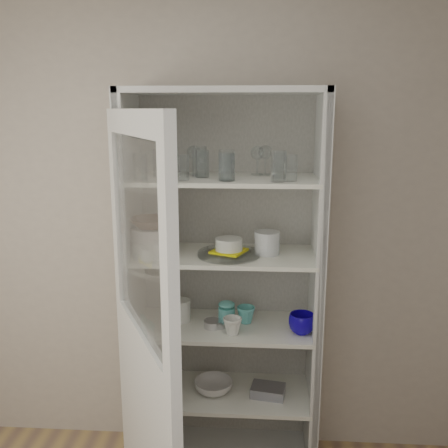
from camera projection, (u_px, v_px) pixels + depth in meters
The scene contains 35 objects.
wall_back at pixel (192, 235), 2.84m from camera, with size 3.60×0.02×2.60m, color beige.
pantry_cabinet at pixel (225, 306), 2.75m from camera, with size 1.00×0.45×2.10m.
cupboard_door at pixel (145, 381), 2.12m from camera, with size 0.45×0.82×2.00m.
tumbler_0 at pixel (140, 167), 2.41m from camera, with size 0.07×0.07×0.13m, color silver.
tumbler_1 at pixel (183, 167), 2.40m from camera, with size 0.06×0.06×0.12m, color silver.
tumbler_2 at pixel (225, 167), 2.40m from camera, with size 0.07×0.07×0.13m, color silver.
tumbler_3 at pixel (227, 165), 2.38m from camera, with size 0.07×0.07×0.15m, color silver.
tumbler_4 at pixel (228, 167), 2.39m from camera, with size 0.07×0.07×0.13m, color silver.
tumbler_5 at pixel (279, 166), 2.35m from camera, with size 0.07×0.07×0.15m, color silver.
tumbler_6 at pixel (291, 168), 2.37m from camera, with size 0.06×0.06×0.13m, color silver.
tumbler_7 at pixel (160, 163), 2.54m from camera, with size 0.07×0.07×0.14m, color silver.
tumbler_8 at pixel (171, 162), 2.51m from camera, with size 0.08×0.08×0.16m, color silver.
tumbler_9 at pixel (199, 162), 2.53m from camera, with size 0.08×0.08×0.15m, color silver.
tumbler_10 at pixel (202, 164), 2.51m from camera, with size 0.07×0.07×0.14m, color silver.
tumbler_11 at pixel (280, 165), 2.49m from camera, with size 0.07×0.07×0.13m, color silver.
goblet_0 at pixel (170, 159), 2.60m from camera, with size 0.07×0.07×0.16m, color silver, non-canonical shape.
goblet_1 at pixel (194, 159), 2.59m from camera, with size 0.07×0.07×0.17m, color silver, non-canonical shape.
goblet_2 at pixel (257, 159), 2.59m from camera, with size 0.07×0.07×0.16m, color silver, non-canonical shape.
goblet_3 at pixel (265, 159), 2.59m from camera, with size 0.08×0.08×0.17m, color silver, non-canonical shape.
plate_stack_front at pixel (152, 247), 2.56m from camera, with size 0.21×0.21×0.08m, color silver.
plate_stack_back at pixel (151, 239), 2.73m from camera, with size 0.22×0.22×0.08m, color silver.
cream_bowl at pixel (151, 234), 2.55m from camera, with size 0.20×0.20×0.06m, color beige.
terracotta_bowl at pixel (151, 223), 2.54m from camera, with size 0.21×0.21×0.05m, color #4F2E1C.
glass_platter at pixel (229, 254), 2.57m from camera, with size 0.33×0.33×0.02m, color silver.
yellow_trivet at pixel (229, 251), 2.57m from camera, with size 0.16×0.16×0.01m, color yellow.
white_ramekin at pixel (229, 244), 2.56m from camera, with size 0.14×0.14×0.06m, color silver.
grey_bowl_stack at pixel (267, 243), 2.59m from camera, with size 0.13×0.13×0.12m, color silver.
mug_blue at pixel (302, 324), 2.58m from camera, with size 0.14×0.14×0.11m, color #0B0B90.
mug_teal at pixel (246, 315), 2.71m from camera, with size 0.10×0.10×0.09m, color teal.
mug_white at pixel (232, 326), 2.57m from camera, with size 0.10×0.10×0.09m, color silver.
teal_jar at pixel (227, 314), 2.70m from camera, with size 0.09×0.09×0.11m.
measuring_cups at pixel (213, 324), 2.66m from camera, with size 0.10×0.10×0.04m, color silver.
white_canister at pixel (181, 310), 2.73m from camera, with size 0.10×0.10×0.12m, color silver.
cream_dish at pixel (213, 386), 2.77m from camera, with size 0.21×0.21×0.07m, color beige.
tin_box at pixel (268, 391), 2.74m from camera, with size 0.18×0.13×0.05m, color gray.
Camera 1 is at (0.37, -1.23, 2.00)m, focal length 40.00 mm.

